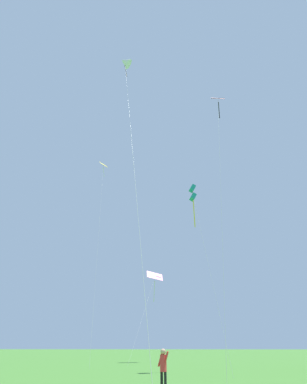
{
  "coord_description": "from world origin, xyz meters",
  "views": [
    {
      "loc": [
        -2.98,
        -5.74,
        1.79
      ],
      "look_at": [
        -4.67,
        23.97,
        18.12
      ],
      "focal_mm": 26.33,
      "sensor_mm": 36.0,
      "label": 1
    }
  ],
  "objects_px": {
    "kite_red_high": "(218,106)",
    "person_foreground_watcher": "(163,367)",
    "kite_teal_box": "(193,194)",
    "kite_white_distant": "(125,62)",
    "kite_pink_low": "(154,281)",
    "kite_yellow_diamond": "(103,172)"
  },
  "relations": [
    {
      "from": "kite_yellow_diamond",
      "to": "kite_red_high",
      "type": "distance_m",
      "value": 23.72
    },
    {
      "from": "kite_yellow_diamond",
      "to": "kite_red_high",
      "type": "xyz_separation_m",
      "value": [
        15.8,
        -17.28,
        -3.82
      ]
    },
    {
      "from": "kite_white_distant",
      "to": "kite_teal_box",
      "type": "bearing_deg",
      "value": 55.33
    },
    {
      "from": "kite_white_distant",
      "to": "kite_red_high",
      "type": "height_order",
      "value": "kite_white_distant"
    },
    {
      "from": "kite_pink_low",
      "to": "kite_red_high",
      "type": "height_order",
      "value": "kite_red_high"
    },
    {
      "from": "kite_white_distant",
      "to": "person_foreground_watcher",
      "type": "distance_m",
      "value": 26.26
    },
    {
      "from": "kite_red_high",
      "to": "kite_teal_box",
      "type": "bearing_deg",
      "value": 110.14
    },
    {
      "from": "kite_pink_low",
      "to": "kite_white_distant",
      "type": "bearing_deg",
      "value": -93.86
    },
    {
      "from": "kite_pink_low",
      "to": "person_foreground_watcher",
      "type": "distance_m",
      "value": 29.61
    },
    {
      "from": "kite_pink_low",
      "to": "person_foreground_watcher",
      "type": "bearing_deg",
      "value": -86.16
    },
    {
      "from": "kite_white_distant",
      "to": "kite_yellow_diamond",
      "type": "distance_m",
      "value": 21.13
    },
    {
      "from": "kite_red_high",
      "to": "person_foreground_watcher",
      "type": "height_order",
      "value": "kite_red_high"
    },
    {
      "from": "kite_pink_low",
      "to": "kite_teal_box",
      "type": "relative_size",
      "value": 0.66
    },
    {
      "from": "person_foreground_watcher",
      "to": "kite_red_high",
      "type": "bearing_deg",
      "value": 50.47
    },
    {
      "from": "kite_white_distant",
      "to": "kite_pink_low",
      "type": "bearing_deg",
      "value": 86.14
    },
    {
      "from": "kite_yellow_diamond",
      "to": "kite_teal_box",
      "type": "relative_size",
      "value": 1.63
    },
    {
      "from": "kite_pink_low",
      "to": "kite_red_high",
      "type": "relative_size",
      "value": 0.47
    },
    {
      "from": "person_foreground_watcher",
      "to": "kite_white_distant",
      "type": "bearing_deg",
      "value": 130.24
    },
    {
      "from": "kite_teal_box",
      "to": "kite_red_high",
      "type": "bearing_deg",
      "value": -69.86
    },
    {
      "from": "kite_teal_box",
      "to": "kite_white_distant",
      "type": "bearing_deg",
      "value": -124.67
    },
    {
      "from": "kite_pink_low",
      "to": "kite_white_distant",
      "type": "height_order",
      "value": "kite_white_distant"
    },
    {
      "from": "kite_red_high",
      "to": "person_foreground_watcher",
      "type": "relative_size",
      "value": 14.77
    }
  ]
}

